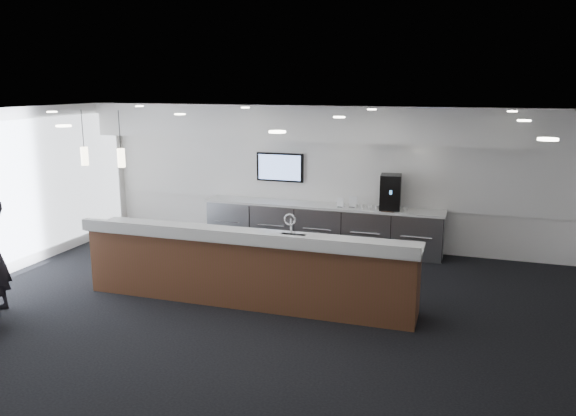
% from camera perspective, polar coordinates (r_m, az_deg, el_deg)
% --- Properties ---
extents(ground, '(10.00, 10.00, 0.00)m').
position_cam_1_polar(ground, '(8.68, -3.04, -10.61)').
color(ground, black).
rests_on(ground, ground).
extents(ceiling, '(10.00, 8.00, 0.02)m').
position_cam_1_polar(ceiling, '(8.00, -3.29, 9.57)').
color(ceiling, black).
rests_on(ceiling, back_wall).
extents(back_wall, '(10.00, 0.02, 3.00)m').
position_cam_1_polar(back_wall, '(11.95, 3.87, 3.29)').
color(back_wall, white).
rests_on(back_wall, ground).
extents(soffit_bulkhead, '(10.00, 0.90, 0.70)m').
position_cam_1_polar(soffit_bulkhead, '(11.39, 3.38, 8.66)').
color(soffit_bulkhead, white).
rests_on(soffit_bulkhead, back_wall).
extents(alcove_panel, '(9.80, 0.06, 1.40)m').
position_cam_1_polar(alcove_panel, '(11.91, 3.84, 3.74)').
color(alcove_panel, white).
rests_on(alcove_panel, back_wall).
extents(back_credenza, '(5.06, 0.66, 0.95)m').
position_cam_1_polar(back_credenza, '(11.82, 3.36, -1.88)').
color(back_credenza, gray).
rests_on(back_credenza, ground).
extents(wall_tv, '(1.05, 0.08, 0.62)m').
position_cam_1_polar(wall_tv, '(12.13, -0.82, 4.16)').
color(wall_tv, black).
rests_on(wall_tv, back_wall).
extents(pendant_left, '(0.12, 0.12, 0.30)m').
position_cam_1_polar(pendant_left, '(9.88, -14.60, 5.37)').
color(pendant_left, '#F6E8C0').
rests_on(pendant_left, ceiling).
extents(pendant_right, '(0.12, 0.12, 0.30)m').
position_cam_1_polar(pendant_right, '(10.27, -17.91, 5.43)').
color(pendant_right, '#F6E8C0').
rests_on(pendant_right, ceiling).
extents(ceiling_can_lights, '(7.00, 5.00, 0.02)m').
position_cam_1_polar(ceiling_can_lights, '(8.00, -3.29, 9.36)').
color(ceiling_can_lights, white).
rests_on(ceiling_can_lights, ceiling).
extents(service_counter, '(5.40, 0.93, 1.49)m').
position_cam_1_polar(service_counter, '(8.93, -4.17, -6.01)').
color(service_counter, brown).
rests_on(service_counter, ground).
extents(coffee_machine, '(0.44, 0.55, 0.70)m').
position_cam_1_polar(coffee_machine, '(11.36, 10.37, 1.60)').
color(coffee_machine, black).
rests_on(coffee_machine, back_credenza).
extents(info_sign_left, '(0.14, 0.05, 0.19)m').
position_cam_1_polar(info_sign_left, '(11.47, 5.35, 0.55)').
color(info_sign_left, white).
rests_on(info_sign_left, back_credenza).
extents(info_sign_right, '(0.17, 0.02, 0.23)m').
position_cam_1_polar(info_sign_right, '(11.47, 6.62, 0.63)').
color(info_sign_right, white).
rests_on(info_sign_right, back_credenza).
extents(cup_0, '(0.09, 0.09, 0.08)m').
position_cam_1_polar(cup_0, '(11.30, 11.82, -0.11)').
color(cup_0, white).
rests_on(cup_0, back_credenza).
extents(cup_1, '(0.12, 0.12, 0.08)m').
position_cam_1_polar(cup_1, '(11.32, 11.12, -0.06)').
color(cup_1, white).
rests_on(cup_1, back_credenza).
extents(cup_2, '(0.11, 0.11, 0.08)m').
position_cam_1_polar(cup_2, '(11.34, 10.42, -0.01)').
color(cup_2, white).
rests_on(cup_2, back_credenza).
extents(cup_3, '(0.11, 0.11, 0.08)m').
position_cam_1_polar(cup_3, '(11.36, 9.72, 0.04)').
color(cup_3, white).
rests_on(cup_3, back_credenza).
extents(cup_4, '(0.12, 0.12, 0.08)m').
position_cam_1_polar(cup_4, '(11.38, 9.02, 0.08)').
color(cup_4, white).
rests_on(cup_4, back_credenza).
extents(cup_5, '(0.10, 0.10, 0.08)m').
position_cam_1_polar(cup_5, '(11.40, 8.33, 0.13)').
color(cup_5, white).
rests_on(cup_5, back_credenza).
extents(cup_6, '(0.13, 0.13, 0.08)m').
position_cam_1_polar(cup_6, '(11.42, 7.64, 0.18)').
color(cup_6, white).
rests_on(cup_6, back_credenza).
extents(cup_7, '(0.10, 0.10, 0.08)m').
position_cam_1_polar(cup_7, '(11.45, 6.95, 0.23)').
color(cup_7, white).
rests_on(cup_7, back_credenza).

